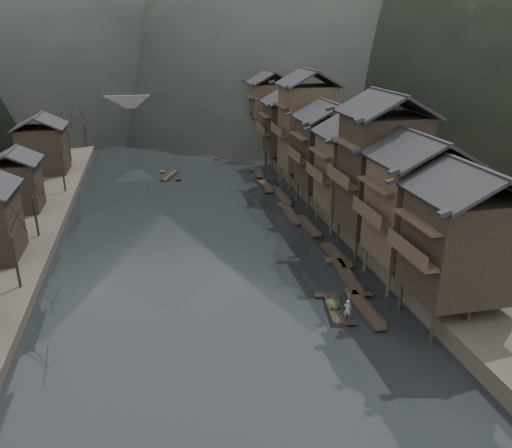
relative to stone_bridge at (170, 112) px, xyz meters
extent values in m
plane|color=black|center=(0.00, -72.00, -5.11)|extent=(300.00, 300.00, 0.00)
cube|color=#2D2823|center=(35.00, -32.00, -4.21)|extent=(40.00, 200.00, 1.80)
cylinder|color=black|center=(14.20, -82.40, -3.81)|extent=(0.30, 0.30, 2.90)
cylinder|color=black|center=(14.20, -77.60, -3.81)|extent=(0.30, 0.30, 2.90)
cylinder|color=black|center=(16.95, -82.40, -3.81)|extent=(0.30, 0.30, 2.90)
cylinder|color=black|center=(16.95, -77.60, -3.81)|extent=(0.30, 0.30, 2.90)
cube|color=black|center=(17.30, -80.00, 1.33)|extent=(7.00, 6.00, 7.68)
cube|color=#32271C|center=(13.30, -80.00, 0.95)|extent=(1.20, 5.70, 0.25)
cylinder|color=#32271C|center=(14.20, -75.40, -3.81)|extent=(0.30, 0.30, 2.90)
cylinder|color=#32271C|center=(14.20, -70.60, -3.81)|extent=(0.30, 0.30, 2.90)
cylinder|color=#32271C|center=(16.95, -75.40, -3.81)|extent=(0.30, 0.30, 2.90)
cylinder|color=#32271C|center=(16.95, -70.60, -3.81)|extent=(0.30, 0.30, 2.90)
cube|color=#32271C|center=(17.30, -73.00, 1.73)|extent=(7.00, 6.00, 8.48)
cube|color=#32271C|center=(13.30, -73.00, 1.31)|extent=(1.20, 5.70, 0.25)
cylinder|color=black|center=(14.20, -68.40, -3.81)|extent=(0.30, 0.30, 2.90)
cylinder|color=black|center=(14.20, -63.60, -3.81)|extent=(0.30, 0.30, 2.90)
cylinder|color=black|center=(16.95, -68.40, -3.81)|extent=(0.30, 0.30, 2.90)
cylinder|color=black|center=(16.95, -63.60, -3.81)|extent=(0.30, 0.30, 2.90)
cube|color=black|center=(17.30, -66.00, 3.07)|extent=(7.00, 6.00, 11.16)
cube|color=#32271C|center=(13.30, -66.00, 2.51)|extent=(1.20, 5.70, 0.25)
cylinder|color=#32271C|center=(14.20, -61.40, -3.81)|extent=(0.30, 0.30, 2.90)
cylinder|color=#32271C|center=(14.20, -56.60, -3.81)|extent=(0.30, 0.30, 2.90)
cylinder|color=#32271C|center=(16.95, -61.40, -3.81)|extent=(0.30, 0.30, 2.90)
cylinder|color=#32271C|center=(16.95, -56.60, -3.81)|extent=(0.30, 0.30, 2.90)
cube|color=#32271C|center=(17.30, -59.00, 1.45)|extent=(7.00, 6.00, 7.92)
cube|color=#32271C|center=(13.30, -59.00, 1.06)|extent=(1.20, 5.70, 0.25)
cylinder|color=black|center=(14.20, -53.40, -3.81)|extent=(0.30, 0.30, 2.90)
cylinder|color=black|center=(14.20, -48.60, -3.81)|extent=(0.30, 0.30, 2.90)
cylinder|color=black|center=(16.95, -53.40, -3.81)|extent=(0.30, 0.30, 2.90)
cylinder|color=black|center=(16.95, -48.60, -3.81)|extent=(0.30, 0.30, 2.90)
cube|color=black|center=(17.30, -51.00, 1.67)|extent=(7.00, 6.00, 8.36)
cube|color=#32271C|center=(13.30, -51.00, 1.25)|extent=(1.20, 5.70, 0.25)
cylinder|color=#32271C|center=(14.20, -44.40, -3.81)|extent=(0.30, 0.30, 2.90)
cylinder|color=#32271C|center=(14.20, -39.60, -3.81)|extent=(0.30, 0.30, 2.90)
cylinder|color=#32271C|center=(16.95, -44.40, -3.81)|extent=(0.30, 0.30, 2.90)
cylinder|color=#32271C|center=(16.95, -39.60, -3.81)|extent=(0.30, 0.30, 2.90)
cube|color=#32271C|center=(17.30, -42.00, 3.26)|extent=(7.00, 6.00, 11.54)
cube|color=#32271C|center=(13.30, -42.00, 2.69)|extent=(1.20, 5.70, 0.25)
cylinder|color=black|center=(14.20, -34.40, -3.81)|extent=(0.30, 0.30, 2.90)
cylinder|color=black|center=(14.20, -29.60, -3.81)|extent=(0.30, 0.30, 2.90)
cylinder|color=black|center=(16.95, -34.40, -3.81)|extent=(0.30, 0.30, 2.90)
cylinder|color=black|center=(16.95, -29.60, -3.81)|extent=(0.30, 0.30, 2.90)
cube|color=black|center=(17.30, -32.00, 1.42)|extent=(7.00, 6.00, 7.87)
cube|color=#32271C|center=(13.30, -32.00, 1.03)|extent=(1.20, 5.70, 0.25)
cylinder|color=#32271C|center=(14.20, -22.40, -3.81)|extent=(0.30, 0.30, 2.90)
cylinder|color=#32271C|center=(14.20, -17.60, -3.81)|extent=(0.30, 0.30, 2.90)
cylinder|color=#32271C|center=(16.95, -22.40, -3.81)|extent=(0.30, 0.30, 2.90)
cylinder|color=#32271C|center=(16.95, -17.60, -3.81)|extent=(0.30, 0.30, 2.90)
cube|color=#32271C|center=(17.30, -20.00, 2.39)|extent=(7.00, 6.00, 9.80)
cube|color=#32271C|center=(13.30, -20.00, 1.90)|extent=(1.20, 5.70, 0.25)
cube|color=black|center=(-20.50, -48.00, -1.01)|extent=(5.00, 5.00, 5.80)
cube|color=black|center=(-20.50, -30.00, -0.51)|extent=(6.50, 6.50, 6.80)
cylinder|color=black|center=(-17.00, -68.98, -1.59)|extent=(0.24, 0.24, 4.64)
cylinder|color=black|center=(-17.00, -57.27, -1.75)|extent=(0.24, 0.24, 4.32)
cylinder|color=black|center=(-17.00, -41.24, -1.82)|extent=(0.24, 0.24, 4.18)
cylinder|color=black|center=(-17.00, -23.72, -1.29)|extent=(0.24, 0.24, 5.24)
cylinder|color=black|center=(-17.00, -12.89, -1.77)|extent=(0.24, 0.24, 4.27)
cube|color=black|center=(11.29, -77.20, -4.96)|extent=(1.20, 6.05, 0.30)
cube|color=black|center=(11.29, -77.20, -4.78)|extent=(1.25, 5.93, 0.10)
cube|color=black|center=(11.34, -74.31, -4.82)|extent=(0.95, 0.76, 0.33)
cube|color=black|center=(11.24, -80.10, -4.82)|extent=(0.95, 0.76, 0.33)
cube|color=black|center=(12.06, -71.52, -4.96)|extent=(1.78, 7.35, 0.30)
cube|color=black|center=(12.06, -71.52, -4.78)|extent=(1.82, 7.21, 0.10)
cube|color=black|center=(11.73, -68.04, -4.82)|extent=(1.01, 0.98, 0.36)
cube|color=black|center=(12.39, -75.00, -4.82)|extent=(1.01, 0.98, 0.36)
cube|color=black|center=(12.70, -67.16, -4.96)|extent=(1.34, 5.84, 0.30)
cube|color=black|center=(12.70, -67.16, -4.78)|extent=(1.39, 5.73, 0.10)
cube|color=black|center=(12.82, -64.37, -4.82)|extent=(0.96, 0.76, 0.32)
cube|color=black|center=(12.58, -69.94, -4.82)|extent=(0.96, 0.76, 0.32)
cube|color=black|center=(12.41, -58.87, -4.96)|extent=(1.28, 6.20, 0.30)
cube|color=black|center=(12.41, -58.87, -4.78)|extent=(1.33, 6.07, 0.10)
cube|color=black|center=(12.50, -55.91, -4.82)|extent=(0.96, 0.79, 0.33)
cube|color=black|center=(12.33, -61.83, -4.82)|extent=(0.96, 0.79, 0.33)
cube|color=black|center=(11.50, -54.28, -4.96)|extent=(1.39, 7.32, 0.30)
cube|color=black|center=(11.50, -54.28, -4.78)|extent=(1.44, 7.17, 0.10)
cube|color=black|center=(11.36, -50.79, -4.82)|extent=(0.97, 0.93, 0.36)
cube|color=black|center=(11.64, -57.77, -4.82)|extent=(0.97, 0.93, 0.36)
cube|color=black|center=(12.26, -47.15, -4.96)|extent=(1.26, 7.71, 0.30)
cube|color=black|center=(12.26, -47.15, -4.78)|extent=(1.31, 7.56, 0.10)
cube|color=black|center=(12.19, -43.46, -4.82)|extent=(0.95, 0.96, 0.37)
cube|color=black|center=(12.34, -50.84, -4.82)|extent=(0.95, 0.96, 0.37)
cube|color=black|center=(11.31, -41.51, -4.96)|extent=(1.60, 7.55, 0.30)
cube|color=black|center=(11.31, -41.51, -4.78)|extent=(1.65, 7.41, 0.10)
cube|color=black|center=(11.55, -37.92, -4.82)|extent=(0.99, 0.98, 0.36)
cube|color=black|center=(11.06, -45.10, -4.82)|extent=(0.99, 0.98, 0.36)
cube|color=black|center=(11.71, -35.70, -4.96)|extent=(1.96, 6.64, 0.30)
cube|color=black|center=(11.71, -35.70, -4.78)|extent=(1.99, 6.52, 0.10)
cube|color=black|center=(11.30, -32.59, -4.82)|extent=(1.03, 0.92, 0.34)
cube|color=black|center=(12.13, -38.82, -4.82)|extent=(1.03, 0.92, 0.34)
cube|color=black|center=(-1.92, -33.45, -4.96)|extent=(3.18, 5.66, 0.30)
cube|color=black|center=(-1.92, -33.45, -4.78)|extent=(3.18, 5.57, 0.10)
cube|color=black|center=(-3.00, -30.93, -4.82)|extent=(1.06, 0.99, 0.32)
cube|color=black|center=(-0.84, -35.98, -4.82)|extent=(1.06, 0.99, 0.32)
cube|color=black|center=(7.22, -22.09, -4.96)|extent=(2.14, 4.90, 0.30)
cube|color=black|center=(7.22, -22.09, -4.78)|extent=(2.17, 4.82, 0.10)
cube|color=black|center=(6.65, -19.86, -4.82)|extent=(0.97, 0.79, 0.30)
cube|color=black|center=(7.78, -24.33, -4.82)|extent=(0.97, 0.79, 0.30)
cube|color=#4C4C4F|center=(0.00, 0.00, 2.09)|extent=(40.00, 6.00, 1.60)
cube|color=#4C4C4F|center=(0.00, -2.70, 3.39)|extent=(40.00, 0.50, 1.00)
cube|color=#4C4C4F|center=(0.00, 2.70, 3.39)|extent=(40.00, 0.50, 1.00)
cube|color=#4C4C4F|center=(-14.00, 0.00, -1.91)|extent=(3.20, 6.00, 6.40)
cube|color=#4C4C4F|center=(-4.50, 0.00, -1.91)|extent=(3.20, 6.00, 6.40)
cube|color=#4C4C4F|center=(4.50, 0.00, -1.91)|extent=(3.20, 6.00, 6.40)
cube|color=#4C4C4F|center=(14.00, 0.00, -1.91)|extent=(3.20, 6.00, 6.40)
cube|color=black|center=(8.96, -76.65, -4.96)|extent=(1.93, 4.98, 0.30)
cube|color=black|center=(8.96, -76.65, -4.78)|extent=(1.97, 4.90, 0.10)
cube|color=black|center=(8.54, -74.35, -4.82)|extent=(1.00, 0.76, 0.30)
cube|color=black|center=(9.39, -78.95, -4.82)|extent=(1.00, 0.76, 0.30)
ellipsoid|color=black|center=(8.92, -76.41, -4.32)|extent=(1.16, 1.52, 0.70)
imported|color=#5E5E61|center=(9.30, -78.47, -3.79)|extent=(0.76, 0.67, 1.75)
cylinder|color=#8C7A51|center=(9.50, -78.47, -1.07)|extent=(1.48, 2.24, 3.69)
camera|label=1|loc=(-4.60, -109.67, 15.97)|focal=35.00mm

